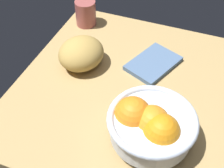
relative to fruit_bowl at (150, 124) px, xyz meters
The scene contains 5 objects.
ground_plane 18.08cm from the fruit_bowl, 149.31° to the right, with size 65.90×64.64×3.00cm, color tan.
fruit_bowl is the anchor object (origin of this frame).
bread_loaf 31.85cm from the fruit_bowl, 125.07° to the right, with size 14.00×12.68×8.66cm, color tan.
napkin_folded 26.78cm from the fruit_bowl, 167.05° to the right, with size 15.67×10.70×1.41cm, color slate.
mug 51.56cm from the fruit_bowl, 138.53° to the right, with size 9.12×9.70×8.75cm.
Camera 1 is at (54.70, 14.75, 59.69)cm, focal length 47.14 mm.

